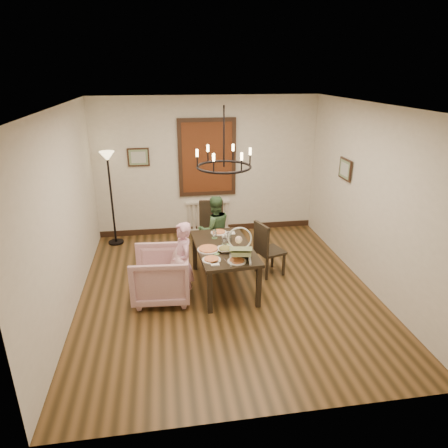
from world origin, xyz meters
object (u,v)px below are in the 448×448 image
object	(u,v)px
armchair	(161,275)
chair_right	(270,248)
baby_bouncer	(240,248)
seated_man	(215,235)
chair_far	(211,229)
elderly_woman	(183,269)
floor_lamp	(112,200)
dining_table	(224,251)
drinking_glass	(224,243)

from	to	relation	value
armchair	chair_right	bearing A→B (deg)	110.08
baby_bouncer	seated_man	bearing A→B (deg)	106.70
chair_far	elderly_woman	world-z (taller)	elderly_woman
chair_far	seated_man	bearing A→B (deg)	-80.55
armchair	baby_bouncer	world-z (taller)	baby_bouncer
baby_bouncer	floor_lamp	xyz separation A→B (m)	(-2.04, 2.49, 0.04)
chair_right	elderly_woman	world-z (taller)	elderly_woman
chair_right	elderly_woman	bearing A→B (deg)	93.96
dining_table	drinking_glass	distance (m)	0.16
seated_man	elderly_woman	bearing A→B (deg)	52.00
dining_table	chair_right	world-z (taller)	chair_right
dining_table	seated_man	distance (m)	0.92
chair_right	drinking_glass	xyz separation A→B (m)	(-0.83, -0.34, 0.30)
seated_man	chair_right	bearing A→B (deg)	134.62
armchair	seated_man	distance (m)	1.47
dining_table	armchair	bearing A→B (deg)	-172.64
dining_table	baby_bouncer	world-z (taller)	baby_bouncer
seated_man	baby_bouncer	world-z (taller)	baby_bouncer
chair_far	seated_man	xyz separation A→B (m)	(0.02, -0.30, 0.01)
chair_far	chair_right	size ratio (longest dim) A/B	1.07
armchair	drinking_glass	bearing A→B (deg)	104.32
dining_table	floor_lamp	xyz separation A→B (m)	(-1.88, 2.03, 0.29)
chair_far	drinking_glass	xyz separation A→B (m)	(0.05, -1.23, 0.27)
elderly_woman	baby_bouncer	distance (m)	0.90
chair_far	baby_bouncer	distance (m)	1.72
dining_table	seated_man	size ratio (longest dim) A/B	1.51
chair_far	baby_bouncer	world-z (taller)	baby_bouncer
chair_right	drinking_glass	distance (m)	0.95
chair_right	floor_lamp	size ratio (longest dim) A/B	0.52
armchair	seated_man	xyz separation A→B (m)	(0.96, 1.11, 0.12)
drinking_glass	floor_lamp	size ratio (longest dim) A/B	0.08
chair_far	dining_table	bearing A→B (deg)	-81.84
chair_right	seated_man	size ratio (longest dim) A/B	0.92
chair_far	elderly_woman	size ratio (longest dim) A/B	0.98
chair_far	elderly_woman	xyz separation A→B (m)	(-0.61, -1.52, 0.01)
dining_table	armchair	size ratio (longest dim) A/B	1.80
baby_bouncer	drinking_glass	size ratio (longest dim) A/B	3.37
floor_lamp	seated_man	bearing A→B (deg)	-31.11
drinking_glass	floor_lamp	bearing A→B (deg)	132.51
chair_right	floor_lamp	distance (m)	3.23
dining_table	chair_far	world-z (taller)	chair_far
chair_right	seated_man	xyz separation A→B (m)	(-0.86, 0.59, 0.04)
seated_man	drinking_glass	size ratio (longest dim) A/B	6.88
armchair	drinking_glass	size ratio (longest dim) A/B	5.75
dining_table	chair_right	xyz separation A→B (m)	(0.83, 0.32, -0.14)
chair_right	floor_lamp	world-z (taller)	floor_lamp
armchair	floor_lamp	size ratio (longest dim) A/B	0.48
chair_right	armchair	distance (m)	1.89
seated_man	drinking_glass	distance (m)	0.97
elderly_woman	chair_right	bearing A→B (deg)	101.25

